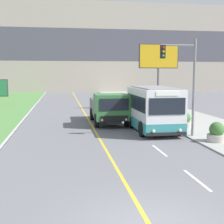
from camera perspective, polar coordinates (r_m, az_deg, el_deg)
name	(u,v)px	position (r m, az deg, el deg)	size (l,w,h in m)	color
lane_marking_centre	(149,208)	(9.82, 6.86, -17.07)	(2.88, 140.00, 0.01)	gold
apartment_block_background	(71,48)	(70.36, -7.43, 11.48)	(80.00, 8.04, 18.92)	#A89E8E
city_bus	(154,109)	(21.50, 7.67, 0.48)	(2.71, 5.58, 3.09)	silver
dump_truck	(110,109)	(24.32, -0.41, 0.60)	(2.59, 6.45, 2.46)	black
traffic_light_mast	(185,76)	(19.82, 13.14, 6.51)	(2.28, 0.32, 6.10)	slate
billboard_large	(159,59)	(34.89, 8.52, 9.50)	(4.40, 0.24, 7.17)	#59595B
planter_round_near	(217,133)	(19.09, 18.59, -3.66)	(1.09, 1.09, 1.14)	#B7B2A8
planter_round_second	(185,121)	(23.14, 13.14, -1.61)	(1.07, 1.07, 1.16)	#B7B2A8
planter_round_third	(164,113)	(27.39, 9.57, -0.18)	(1.07, 1.07, 1.17)	#B7B2A8
planter_round_far	(150,107)	(31.74, 7.00, 0.89)	(1.15, 1.15, 1.22)	#B7B2A8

